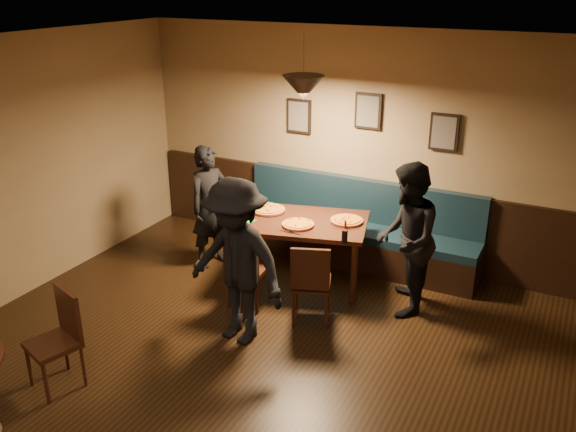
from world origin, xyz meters
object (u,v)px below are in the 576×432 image
object	(u,v)px
dining_table	(302,251)
chair_near_right	(311,281)
chair_near_left	(249,266)
diner_right	(406,240)
soda_glass	(345,236)
tabasco_bottle	(345,224)
cafe_chair_far	(52,342)
diner_left	(210,207)
booth_bench	(355,226)
diner_front	(236,262)

from	to	relation	value
dining_table	chair_near_right	xyz separation A→B (m)	(0.44, -0.69, 0.05)
chair_near_left	diner_right	bearing A→B (deg)	17.76
soda_glass	tabasco_bottle	distance (m)	0.35
tabasco_bottle	cafe_chair_far	world-z (taller)	tabasco_bottle
diner_right	chair_near_right	bearing A→B (deg)	-65.97
diner_left	diner_right	world-z (taller)	diner_right
tabasco_bottle	cafe_chair_far	xyz separation A→B (m)	(-1.57, -2.68, -0.39)
booth_bench	chair_near_right	size ratio (longest dim) A/B	3.41
tabasco_bottle	soda_glass	bearing A→B (deg)	-69.41
dining_table	chair_near_right	distance (m)	0.82
chair_near_right	diner_right	bearing A→B (deg)	17.79
chair_near_right	tabasco_bottle	xyz separation A→B (m)	(0.08, 0.68, 0.39)
dining_table	chair_near_left	world-z (taller)	chair_near_left
booth_bench	dining_table	xyz separation A→B (m)	(-0.36, -0.74, -0.11)
dining_table	diner_front	bearing A→B (deg)	-106.98
chair_near_right	diner_left	size ratio (longest dim) A/B	0.59
diner_front	soda_glass	size ratio (longest dim) A/B	12.11
diner_right	dining_table	bearing A→B (deg)	-107.60
soda_glass	cafe_chair_far	xyz separation A→B (m)	(-1.70, -2.35, -0.40)
chair_near_left	cafe_chair_far	distance (m)	2.12
booth_bench	diner_left	size ratio (longest dim) A/B	2.01
booth_bench	diner_front	distance (m)	2.13
chair_near_right	cafe_chair_far	bearing A→B (deg)	-147.59
dining_table	cafe_chair_far	world-z (taller)	cafe_chair_far
diner_left	tabasco_bottle	size ratio (longest dim) A/B	13.11
chair_near_left	soda_glass	size ratio (longest dim) A/B	6.50
tabasco_bottle	chair_near_left	bearing A→B (deg)	-139.26
diner_left	cafe_chair_far	distance (m)	2.65
chair_near_left	tabasco_bottle	size ratio (longest dim) A/B	7.77
chair_near_left	chair_near_right	bearing A→B (deg)	-3.95
diner_front	cafe_chair_far	bearing A→B (deg)	-118.03
dining_table	chair_near_left	size ratio (longest dim) A/B	1.62
chair_near_left	diner_left	distance (m)	1.15
chair_near_left	chair_near_right	size ratio (longest dim) A/B	1.01
chair_near_right	tabasco_bottle	bearing A→B (deg)	62.24
booth_bench	diner_left	xyz separation A→B (m)	(-1.56, -0.80, 0.25)
diner_left	cafe_chair_far	bearing A→B (deg)	-156.79
diner_left	soda_glass	size ratio (longest dim) A/B	10.96
booth_bench	diner_right	xyz separation A→B (m)	(0.86, -0.80, 0.31)
booth_bench	diner_right	world-z (taller)	diner_right
dining_table	soda_glass	bearing A→B (deg)	-42.23
tabasco_bottle	diner_right	bearing A→B (deg)	-4.98
diner_front	soda_glass	world-z (taller)	diner_front
diner_right	chair_near_left	bearing A→B (deg)	-81.64
booth_bench	cafe_chair_far	world-z (taller)	booth_bench
diner_left	diner_front	size ratio (longest dim) A/B	0.91
booth_bench	diner_left	bearing A→B (deg)	-152.96
diner_front	chair_near_right	bearing A→B (deg)	61.57
cafe_chair_far	diner_right	bearing A→B (deg)	-112.51
booth_bench	chair_near_right	distance (m)	1.43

